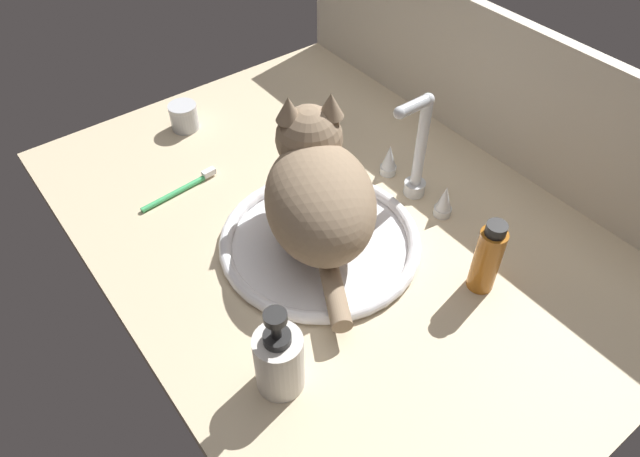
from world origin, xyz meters
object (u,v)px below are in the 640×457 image
object	(u,v)px
metal_jar	(184,117)
soap_pump_bottle	(279,360)
sink_basin	(320,241)
cat	(318,188)
amber_bottle	(487,258)
faucet	(417,161)
toothbrush	(181,189)

from	to	relation	value
metal_jar	soap_pump_bottle	world-z (taller)	soap_pump_bottle
sink_basin	cat	distance (cm)	10.32
cat	metal_jar	size ratio (longest dim) A/B	5.67
soap_pump_bottle	amber_bottle	bearing A→B (deg)	81.94
soap_pump_bottle	metal_jar	bearing A→B (deg)	163.75
faucet	soap_pump_bottle	size ratio (longest dim) A/B	1.36
sink_basin	cat	world-z (taller)	cat
faucet	amber_bottle	bearing A→B (deg)	-16.09
sink_basin	faucet	world-z (taller)	faucet
metal_jar	toothbrush	size ratio (longest dim) A/B	0.37
faucet	soap_pump_bottle	bearing A→B (deg)	-67.26
faucet	cat	xyz separation A→B (cm)	(-1.91, -20.63, 3.13)
metal_jar	soap_pump_bottle	size ratio (longest dim) A/B	0.37
sink_basin	soap_pump_bottle	size ratio (longest dim) A/B	2.19
faucet	toothbrush	bearing A→B (deg)	-128.09
cat	amber_bottle	bearing A→B (deg)	30.05
sink_basin	metal_jar	distance (cm)	44.54
sink_basin	cat	xyz separation A→B (cm)	(-1.91, 1.01, 10.09)
sink_basin	amber_bottle	distance (cm)	27.69
sink_basin	metal_jar	size ratio (longest dim) A/B	5.84
toothbrush	faucet	bearing A→B (deg)	51.91
cat	metal_jar	distance (cm)	43.44
faucet	metal_jar	distance (cm)	50.65
cat	sink_basin	bearing A→B (deg)	-27.92
soap_pump_bottle	toothbrush	world-z (taller)	soap_pump_bottle
cat	soap_pump_bottle	xyz separation A→B (cm)	(19.42, -21.17, -5.46)
sink_basin	toothbrush	bearing A→B (deg)	-155.04
metal_jar	cat	bearing A→B (deg)	4.17
faucet	soap_pump_bottle	distance (cm)	45.38
amber_bottle	toothbrush	bearing A→B (deg)	-150.74
faucet	toothbrush	xyz separation A→B (cm)	(-26.70, -34.07, -7.28)
faucet	toothbrush	distance (cm)	43.89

